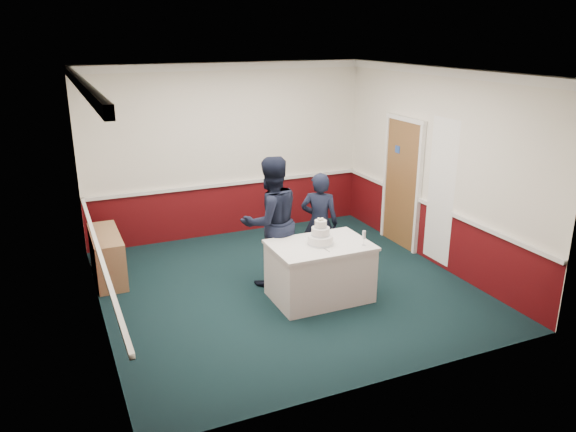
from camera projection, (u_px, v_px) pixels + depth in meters
name	position (u px, v px, depth m)	size (l,w,h in m)	color
ground	(286.00, 287.00, 8.04)	(5.00, 5.00, 0.00)	black
room_shell	(274.00, 143.00, 7.98)	(5.00, 5.00, 3.00)	white
sideboard	(107.00, 256.00, 8.21)	(0.41, 1.20, 0.70)	#98714A
cake_table	(320.00, 271.00, 7.59)	(1.32, 0.92, 0.79)	white
wedding_cake	(320.00, 236.00, 7.43)	(0.35, 0.35, 0.36)	white
cake_knife	(325.00, 249.00, 7.28)	(0.01, 0.22, 0.01)	silver
champagne_flute	(364.00, 236.00, 7.37)	(0.05, 0.05, 0.21)	silver
person_man	(271.00, 221.00, 7.90)	(0.91, 0.71, 1.87)	black
person_woman	(319.00, 223.00, 8.35)	(0.56, 0.37, 1.54)	black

